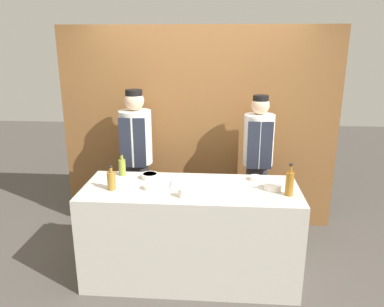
{
  "coord_description": "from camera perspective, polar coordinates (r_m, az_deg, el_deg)",
  "views": [
    {
      "loc": [
        0.25,
        -3.19,
        2.23
      ],
      "look_at": [
        0.0,
        0.15,
        1.21
      ],
      "focal_mm": 35.0,
      "sensor_mm": 36.0,
      "label": 1
    }
  ],
  "objects": [
    {
      "name": "bottle_oil",
      "position": [
        3.8,
        -10.59,
        -1.99
      ],
      "size": [
        0.07,
        0.07,
        0.22
      ],
      "color": "olive",
      "rests_on": "counter"
    },
    {
      "name": "sauce_bowl_orange",
      "position": [
        3.68,
        9.65,
        -3.67
      ],
      "size": [
        0.11,
        0.11,
        0.04
      ],
      "color": "white",
      "rests_on": "counter"
    },
    {
      "name": "sauce_bowl_brown",
      "position": [
        3.69,
        -6.44,
        -3.38
      ],
      "size": [
        0.16,
        0.16,
        0.05
      ],
      "color": "white",
      "rests_on": "counter"
    },
    {
      "name": "cup_cream",
      "position": [
        3.24,
        -1.48,
        -5.98
      ],
      "size": [
        0.07,
        0.07,
        0.08
      ],
      "color": "silver",
      "rests_on": "counter"
    },
    {
      "name": "chef_left",
      "position": [
        4.33,
        -8.43,
        -0.75
      ],
      "size": [
        0.36,
        0.36,
        1.72
      ],
      "color": "#28282D",
      "rests_on": "ground_plane"
    },
    {
      "name": "bottle_vinegar",
      "position": [
        3.46,
        -12.18,
        -4.02
      ],
      "size": [
        0.08,
        0.08,
        0.22
      ],
      "color": "olive",
      "rests_on": "counter"
    },
    {
      "name": "cabinet_wall",
      "position": [
        4.55,
        1.0,
        3.79
      ],
      "size": [
        3.27,
        0.18,
        2.4
      ],
      "color": "brown",
      "rests_on": "ground_plane"
    },
    {
      "name": "chef_right",
      "position": [
        4.25,
        9.93,
        -1.45
      ],
      "size": [
        0.33,
        0.33,
        1.67
      ],
      "color": "#28282D",
      "rests_on": "ground_plane"
    },
    {
      "name": "bottle_amber",
      "position": [
        3.36,
        14.64,
        -4.38
      ],
      "size": [
        0.07,
        0.07,
        0.29
      ],
      "color": "#9E661E",
      "rests_on": "counter"
    },
    {
      "name": "sauce_bowl_purple",
      "position": [
        3.44,
        -6.5,
        -5.0
      ],
      "size": [
        0.12,
        0.12,
        0.04
      ],
      "color": "white",
      "rests_on": "counter"
    },
    {
      "name": "counter",
      "position": [
        3.66,
        -0.18,
        -11.96
      ],
      "size": [
        1.99,
        0.77,
        0.93
      ],
      "color": "beige",
      "rests_on": "ground_plane"
    },
    {
      "name": "ground_plane",
      "position": [
        3.9,
        -0.18,
        -17.96
      ],
      "size": [
        14.0,
        14.0,
        0.0
      ],
      "primitive_type": "plane",
      "color": "#4C4742"
    },
    {
      "name": "cutting_board",
      "position": [
        3.51,
        -0.54,
        -4.63
      ],
      "size": [
        0.32,
        0.19,
        0.02
      ],
      "color": "white",
      "rests_on": "counter"
    },
    {
      "name": "sauce_bowl_white",
      "position": [
        3.48,
        12.3,
        -4.86
      ],
      "size": [
        0.17,
        0.17,
        0.06
      ],
      "color": "white",
      "rests_on": "counter"
    }
  ]
}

